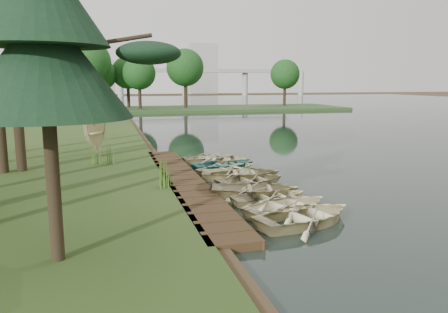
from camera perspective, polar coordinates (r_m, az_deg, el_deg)
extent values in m
plane|color=#3D2F1D|center=(19.61, -0.60, -3.58)|extent=(300.00, 300.00, 0.00)
cube|color=black|center=(52.07, 26.89, 3.75)|extent=(130.00, 200.00, 0.05)
cube|color=#372615|center=(19.25, -5.22, -3.42)|extent=(1.60, 16.00, 0.30)
cube|color=#2A471F|center=(69.79, -4.63, 6.19)|extent=(50.00, 14.00, 0.45)
cylinder|color=black|center=(69.29, -24.16, 7.53)|extent=(0.50, 0.50, 4.80)
sphere|color=#194617|center=(69.30, -24.37, 10.50)|extent=(5.60, 5.60, 5.60)
cylinder|color=black|center=(68.60, -18.61, 7.85)|extent=(0.50, 0.50, 4.80)
sphere|color=#194617|center=(68.60, -18.77, 10.86)|extent=(5.60, 5.60, 5.60)
cylinder|color=black|center=(68.55, -12.99, 8.11)|extent=(0.50, 0.50, 4.80)
sphere|color=#194617|center=(68.55, -13.10, 11.12)|extent=(5.60, 5.60, 5.60)
cylinder|color=black|center=(69.14, -7.40, 8.29)|extent=(0.50, 0.50, 4.80)
sphere|color=#194617|center=(69.15, -7.47, 11.27)|extent=(5.60, 5.60, 5.60)
cylinder|color=black|center=(70.36, -1.96, 8.39)|extent=(0.50, 0.50, 4.80)
sphere|color=#194617|center=(70.37, -1.98, 11.32)|extent=(5.60, 5.60, 5.60)
cylinder|color=black|center=(72.19, 3.25, 8.41)|extent=(0.50, 0.50, 4.80)
sphere|color=#194617|center=(72.19, 3.28, 11.27)|extent=(5.60, 5.60, 5.60)
cylinder|color=black|center=(74.56, 8.17, 8.37)|extent=(0.50, 0.50, 4.80)
sphere|color=#194617|center=(74.57, 8.24, 11.14)|extent=(5.60, 5.60, 5.60)
cube|color=#A5A5A0|center=(139.30, -9.27, 11.06)|extent=(90.00, 4.00, 1.20)
cylinder|color=#A5A5A0|center=(139.30, -21.74, 8.86)|extent=(1.80, 1.80, 8.00)
cylinder|color=#A5A5A0|center=(138.55, -13.40, 9.28)|extent=(1.80, 1.80, 8.00)
cylinder|color=#A5A5A0|center=(140.67, -5.12, 9.50)|extent=(1.80, 1.80, 8.00)
cylinder|color=#A5A5A0|center=(145.54, 2.76, 9.54)|extent=(1.80, 1.80, 8.00)
cylinder|color=#A5A5A0|center=(152.88, 10.01, 9.41)|extent=(1.80, 1.80, 8.00)
cube|color=#A5A5A0|center=(162.31, -2.87, 11.32)|extent=(10.00, 8.00, 18.00)
cube|color=#A5A5A0|center=(163.47, -15.51, 9.92)|extent=(8.00, 8.00, 12.00)
imported|color=beige|center=(14.17, 10.70, -7.24)|extent=(4.18, 3.48, 0.75)
imported|color=beige|center=(15.18, 8.38, -6.11)|extent=(4.00, 3.39, 0.70)
imported|color=beige|center=(16.41, 6.05, -4.99)|extent=(3.29, 2.56, 0.62)
imported|color=beige|center=(17.32, 4.11, -4.00)|extent=(4.06, 3.36, 0.73)
imported|color=beige|center=(19.02, 3.61, -2.85)|extent=(3.51, 2.77, 0.66)
imported|color=beige|center=(20.18, 2.18, -1.96)|extent=(4.08, 3.25, 0.76)
imported|color=beige|center=(21.39, 0.53, -1.39)|extent=(3.94, 3.44, 0.68)
imported|color=teal|center=(22.32, 0.08, -0.90)|extent=(3.63, 2.83, 0.69)
imported|color=beige|center=(23.65, -0.80, -0.25)|extent=(4.22, 3.66, 0.73)
imported|color=beige|center=(24.58, -1.87, 0.01)|extent=(3.32, 2.59, 0.63)
imported|color=beige|center=(26.96, -16.36, 1.14)|extent=(4.36, 4.24, 0.74)
cylinder|color=black|center=(22.76, -25.88, 12.15)|extent=(0.46, 0.46, 11.10)
cylinder|color=black|center=(29.20, -25.77, 10.77)|extent=(0.45, 0.45, 10.44)
cylinder|color=black|center=(10.93, -21.44, -2.78)|extent=(0.32, 0.32, 3.96)
cone|color=black|center=(10.71, -22.36, 11.56)|extent=(3.80, 3.80, 2.60)
cone|color=#3F661E|center=(17.95, -7.82, -2.24)|extent=(0.60, 0.60, 1.04)
cone|color=#3F661E|center=(17.70, -7.71, -2.34)|extent=(0.60, 0.60, 1.08)
cone|color=#3F661E|center=(23.48, -16.41, 0.19)|extent=(0.60, 0.60, 0.97)
cone|color=#3F661E|center=(23.26, -14.40, 0.38)|extent=(0.60, 0.60, 1.12)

